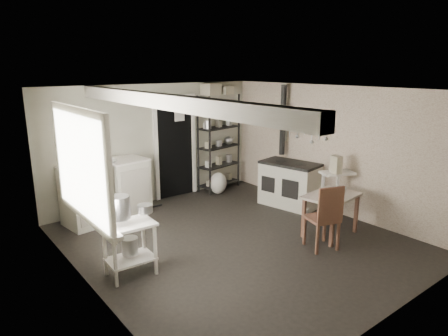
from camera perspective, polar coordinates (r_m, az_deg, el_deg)
floor at (r=6.28m, az=1.72°, el=-10.31°), size 5.00×5.00×0.00m
ceiling at (r=5.72m, az=1.89°, el=11.14°), size 5.00×5.00×0.00m
wall_back at (r=7.93m, az=-9.88°, el=3.45°), size 4.50×0.02×2.30m
wall_front at (r=4.37m, az=23.45°, el=-6.52°), size 4.50×0.02×2.30m
wall_left at (r=4.83m, az=-19.22°, el=-4.20°), size 0.02×5.00×2.30m
wall_right at (r=7.50m, az=15.12°, el=2.55°), size 0.02×5.00×2.30m
window at (r=4.93m, az=-20.00°, el=0.34°), size 0.12×1.76×1.28m
doorway at (r=8.15m, az=-6.95°, el=2.77°), size 0.96×0.10×2.08m
ceiling_beam at (r=5.04m, az=-8.78°, el=9.41°), size 0.18×5.00×0.18m
wallpaper_panel at (r=7.50m, az=15.07°, el=2.54°), size 0.01×5.00×2.30m
utensil_rail at (r=7.76m, az=11.50°, el=6.13°), size 0.06×1.20×0.44m
prep_table at (r=5.31m, az=-13.28°, el=-10.79°), size 0.64×0.47×0.71m
stockpot at (r=5.08m, az=-14.73°, el=-5.46°), size 0.31×0.31×0.28m
saucepan at (r=5.23m, az=-11.21°, el=-5.70°), size 0.24×0.24×0.11m
bucket at (r=5.34m, az=-13.29°, el=-10.79°), size 0.23×0.23×0.23m
base_cabinets at (r=7.29m, az=-16.39°, el=-3.50°), size 1.62×0.86×1.02m
mixing_bowl at (r=7.12m, az=-15.87°, el=0.25°), size 0.27×0.27×0.07m
counter_cup at (r=6.93m, az=-19.41°, el=-0.29°), size 0.15×0.15×0.09m
shelf_rack at (r=8.57m, az=-0.74°, el=3.10°), size 1.02×0.55×2.05m
shelf_jar at (r=8.26m, az=-2.59°, el=5.59°), size 0.11×0.11×0.19m
storage_box_a at (r=8.32m, az=-1.90°, el=10.13°), size 0.38×0.34×0.23m
storage_box_b at (r=8.57m, az=0.26°, el=10.13°), size 0.29×0.27×0.16m
stove at (r=7.74m, az=9.33°, el=-2.20°), size 0.80×1.18×0.85m
stovepipe at (r=7.96m, az=8.41°, el=6.76°), size 0.13×0.13×1.32m
side_ledge at (r=7.22m, az=15.67°, el=-3.86°), size 0.64×0.50×0.87m
oats_box at (r=6.97m, az=15.71°, el=0.44°), size 0.17×0.22×0.30m
work_table at (r=6.57m, az=14.98°, el=-6.10°), size 0.96×0.73×0.67m
table_cup at (r=6.57m, az=16.73°, el=-2.31°), size 0.12×0.12×0.09m
chair at (r=6.04m, az=13.83°, el=-6.79°), size 0.52×0.54×0.99m
flour_sack at (r=8.41m, az=-0.82°, el=-2.11°), size 0.47×0.44×0.46m
floor_crock at (r=7.39m, az=11.57°, el=-6.11°), size 0.13×0.13×0.13m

